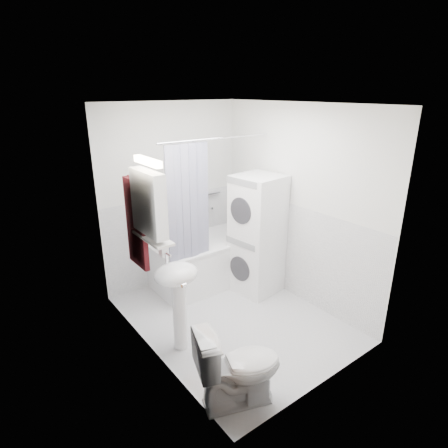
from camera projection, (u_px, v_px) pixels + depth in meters
floor at (232, 318)px, 4.39m from camera, size 2.60×2.60×0.00m
room_walls at (233, 196)px, 3.88m from camera, size 2.60×2.60×2.60m
wainscot at (217, 263)px, 4.40m from camera, size 1.98×2.58×2.58m
door at (184, 285)px, 3.10m from camera, size 0.05×2.00×2.00m
bathtub at (212, 257)px, 5.17m from camera, size 1.64×0.78×0.62m
tub_spout at (210, 207)px, 5.32m from camera, size 0.04×0.12×0.04m
curtain_rod at (227, 137)px, 4.36m from camera, size 1.82×0.02×0.02m
shower_curtain at (190, 207)px, 4.31m from camera, size 0.55×0.02×1.45m
sink at (177, 287)px, 3.66m from camera, size 0.44×0.37×1.04m
medicine_cabinet at (149, 201)px, 3.42m from camera, size 0.13×0.50×0.71m
shelf at (153, 238)px, 3.55m from camera, size 0.18×0.54×0.02m
shower_caddy at (213, 193)px, 5.27m from camera, size 0.22×0.06×0.02m
towel at (136, 222)px, 3.68m from camera, size 0.07×0.38×0.91m
washer_dryer at (257, 235)px, 4.77m from camera, size 0.62×0.61×1.55m
toilet at (239, 367)px, 3.11m from camera, size 0.82×0.63×0.72m
soap_pump at (164, 252)px, 3.85m from camera, size 0.08×0.17×0.08m
shelf_bottle at (160, 238)px, 3.42m from camera, size 0.07×0.18×0.07m
shelf_cup at (147, 228)px, 3.62m from camera, size 0.10×0.09×0.10m
shampoo_a at (197, 191)px, 5.10m from camera, size 0.13×0.17×0.13m
shampoo_b at (204, 191)px, 5.18m from camera, size 0.08×0.21×0.08m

